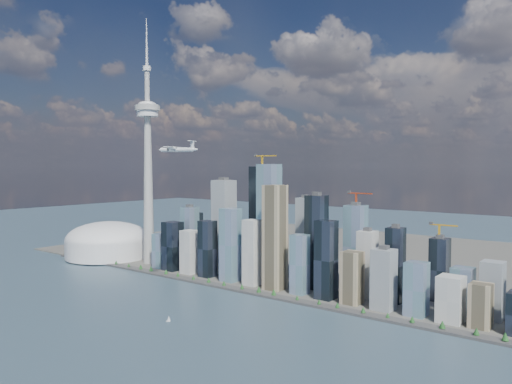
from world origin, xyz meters
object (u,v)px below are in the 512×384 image
Objects in this scene: needle_tower at (148,161)px; dome_stadium at (108,242)px; sailboat_west at (169,320)px; airplane at (178,149)px.

needle_tower is 2.75× the size of dome_stadium.
needle_tower is 241.40m from dome_stadium.
dome_stadium reaches higher than sailboat_west.
needle_tower is at bearing 132.14° from airplane.
dome_stadium is at bearing 130.31° from sailboat_west.
needle_tower is 56.23× the size of sailboat_west.
airplane is (263.35, -155.69, 17.37)m from needle_tower.
dome_stadium is 552.68m from sailboat_west.
airplane is 284.80m from sailboat_west.
airplane reaches higher than dome_stadium.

